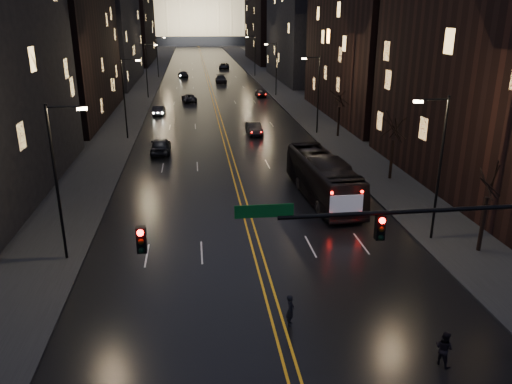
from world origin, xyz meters
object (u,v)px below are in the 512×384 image
object	(u,v)px
oncoming_car_a	(161,145)
receding_car_a	(254,129)
oncoming_car_b	(159,110)
pedestrian_a	(290,310)
traffic_signal	(438,236)
pedestrian_b	(444,348)
bus	(323,178)

from	to	relation	value
oncoming_car_a	receding_car_a	xyz separation A→B (m)	(10.48, 7.20, -0.12)
oncoming_car_b	pedestrian_a	size ratio (longest dim) A/B	2.67
traffic_signal	oncoming_car_b	size ratio (longest dim) A/B	4.24
oncoming_car_a	oncoming_car_b	distance (m)	21.09
oncoming_car_a	pedestrian_b	bearing A→B (deg)	110.87
bus	pedestrian_a	size ratio (longest dim) A/B	7.73
bus	pedestrian_a	world-z (taller)	bus
oncoming_car_b	receding_car_a	size ratio (longest dim) A/B	0.95
receding_car_a	pedestrian_a	distance (m)	38.51
traffic_signal	oncoming_car_a	size ratio (longest dim) A/B	3.57
receding_car_a	pedestrian_b	bearing A→B (deg)	-88.67
pedestrian_a	pedestrian_b	distance (m)	6.55
bus	pedestrian_a	bearing A→B (deg)	-112.57
oncoming_car_b	receding_car_a	bearing A→B (deg)	134.27
bus	pedestrian_a	distance (m)	17.06
oncoming_car_a	receding_car_a	distance (m)	12.72
traffic_signal	bus	bearing A→B (deg)	89.33
bus	receding_car_a	distance (m)	22.46
pedestrian_b	oncoming_car_b	bearing A→B (deg)	-17.80
oncoming_car_a	pedestrian_b	xyz separation A→B (m)	(13.01, -34.63, -0.06)
oncoming_car_a	pedestrian_a	size ratio (longest dim) A/B	3.17
oncoming_car_a	pedestrian_b	world-z (taller)	oncoming_car_a
receding_car_a	oncoming_car_b	bearing A→B (deg)	128.48
pedestrian_a	pedestrian_b	world-z (taller)	pedestrian_a
bus	oncoming_car_b	distance (m)	38.93
traffic_signal	bus	size ratio (longest dim) A/B	1.46
traffic_signal	oncoming_car_a	world-z (taller)	traffic_signal
oncoming_car_b	receding_car_a	xyz separation A→B (m)	(11.87, -13.84, 0.04)
pedestrian_b	traffic_signal	bearing A→B (deg)	-23.93
oncoming_car_b	bus	bearing A→B (deg)	115.42
bus	oncoming_car_b	size ratio (longest dim) A/B	2.90
oncoming_car_b	pedestrian_b	xyz separation A→B (m)	(14.40, -55.68, 0.09)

